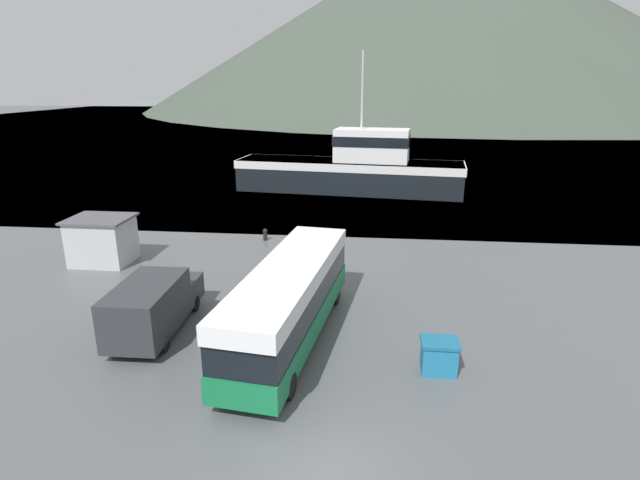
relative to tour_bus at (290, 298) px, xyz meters
name	(u,v)px	position (x,y,z in m)	size (l,w,h in m)	color
ground_plane	(324,475)	(2.06, -7.20, -1.79)	(400.00, 400.00, 0.00)	#515456
water_surface	(370,117)	(2.06, 134.12, -1.79)	(240.00, 240.00, 0.00)	slate
hill_backdrop	(448,18)	(29.13, 186.37, 30.58)	(220.73, 220.73, 64.75)	#3D473D
tour_bus	(290,298)	(0.00, 0.00, 0.00)	(3.80, 11.06, 3.18)	#146B3D
delivery_van	(153,304)	(-5.70, 0.03, -0.55)	(2.27, 5.96, 2.34)	#2D2D33
fishing_boat	(353,168)	(1.31, 28.86, 0.43)	(21.53, 7.17, 12.62)	black
storage_bin	(439,356)	(5.66, -1.78, -1.17)	(1.34, 1.06, 1.23)	teal
dock_kiosk	(102,240)	(-12.12, 7.79, -0.45)	(3.40, 2.85, 2.67)	#B2B2B7
small_boat	(322,183)	(-1.75, 29.89, -1.27)	(6.52, 4.61, 1.04)	black
mooring_bollard	(265,234)	(-3.78, 12.88, -1.36)	(0.31, 0.31, 0.79)	black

